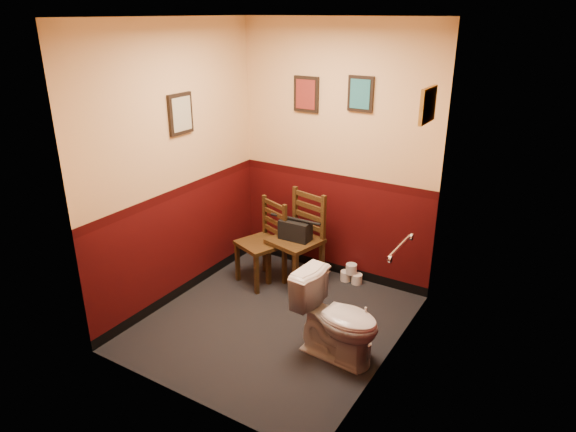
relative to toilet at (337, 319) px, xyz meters
The scene contains 17 objects.
floor 0.82m from the toilet, 168.73° to the left, with size 2.20×2.40×0.00m, color black.
ceiling 2.45m from the toilet, 168.73° to the left, with size 2.20×2.40×0.00m, color silver.
wall_back 1.81m from the toilet, 118.19° to the left, with size 2.20×2.70×0.00m, color #3A0809.
wall_front 1.61m from the toilet, 124.27° to the right, with size 2.20×2.70×0.00m, color #3A0809.
wall_left 2.07m from the toilet, behind, with size 2.40×2.70×0.00m, color #3A0809.
wall_right 1.07m from the toilet, 20.68° to the left, with size 2.40×2.70×0.00m, color #3A0809.
grab_bar 0.79m from the toilet, 48.40° to the left, with size 0.05×0.56×0.06m.
framed_print_back_a 2.33m from the toilet, 128.96° to the left, with size 0.28×0.04×0.36m.
framed_print_back_b 2.16m from the toilet, 109.56° to the left, with size 0.26×0.04×0.34m.
framed_print_left 2.35m from the toilet, behind, with size 0.04×0.30×0.38m.
framed_print_right 1.88m from the toilet, 64.20° to the left, with size 0.04×0.34×0.28m.
toilet is the anchor object (origin of this frame).
toilet_brush 0.37m from the toilet, 27.31° to the left, with size 0.14×0.14×0.49m.
chair_left 1.48m from the toilet, 148.41° to the left, with size 0.55×0.55×0.90m.
chair_right 1.32m from the toilet, 134.73° to the left, with size 0.56×0.56×1.01m.
handbag 1.32m from the toilet, 136.44° to the left, with size 0.33×0.17×0.24m.
tp_stack 1.34m from the toilet, 109.25° to the left, with size 0.25×0.13×0.22m.
Camera 1 is at (2.26, -3.46, 2.74)m, focal length 32.00 mm.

